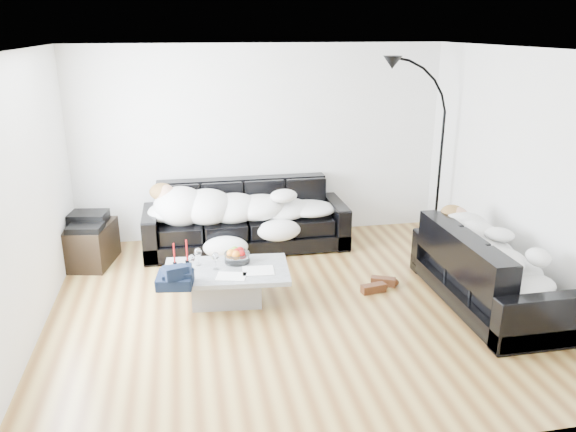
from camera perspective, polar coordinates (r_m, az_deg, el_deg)
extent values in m
plane|color=brown|center=(6.00, 0.54, -9.08)|extent=(5.00, 5.00, 0.00)
cube|color=silver|center=(7.68, -2.75, 7.43)|extent=(5.00, 0.02, 2.60)
cube|color=silver|center=(5.61, -25.34, 1.37)|extent=(0.02, 4.50, 2.60)
cube|color=silver|center=(6.48, 22.87, 3.85)|extent=(0.02, 4.50, 2.60)
plane|color=white|center=(5.32, 0.63, 16.57)|extent=(5.00, 5.00, 0.00)
cube|color=black|center=(7.39, -4.31, -0.04)|extent=(2.63, 0.91, 0.86)
cube|color=black|center=(6.23, 19.61, -5.07)|extent=(0.85, 1.98, 0.80)
ellipsoid|color=#0F6A58|center=(6.59, 16.85, -0.51)|extent=(0.42, 0.38, 0.20)
cube|color=#939699|center=(6.03, -6.24, -7.04)|extent=(1.37, 0.87, 0.38)
cylinder|color=white|center=(6.08, -5.21, -3.94)|extent=(0.33, 0.33, 0.17)
cylinder|color=white|center=(6.05, -9.12, -4.11)|extent=(0.09, 0.09, 0.19)
cylinder|color=white|center=(5.95, -9.74, -4.67)|extent=(0.09, 0.09, 0.17)
cylinder|color=white|center=(5.92, -7.36, -4.56)|extent=(0.08, 0.08, 0.19)
cylinder|color=maroon|center=(6.11, -11.49, -3.81)|extent=(0.05, 0.05, 0.24)
cylinder|color=maroon|center=(6.12, -10.24, -3.55)|extent=(0.06, 0.06, 0.26)
cube|color=silver|center=(5.88, -3.06, -5.53)|extent=(0.34, 0.27, 0.01)
cube|color=silver|center=(5.77, -5.80, -6.09)|extent=(0.34, 0.28, 0.01)
cube|color=black|center=(7.33, -19.45, -2.73)|extent=(0.65, 0.82, 0.50)
cube|color=black|center=(7.23, -19.71, -0.39)|extent=(0.49, 0.41, 0.13)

